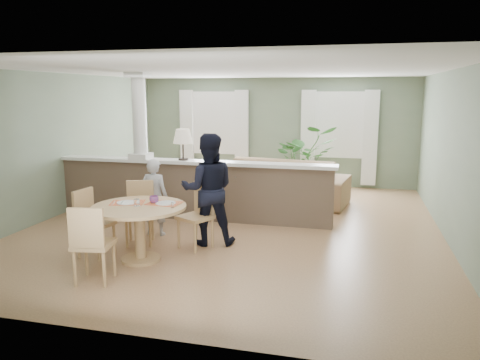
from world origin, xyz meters
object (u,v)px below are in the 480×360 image
(houseplant, at_px, (304,159))
(dining_table, at_px, (140,217))
(chair_near, at_px, (91,241))
(sofa, at_px, (276,182))
(chair_side, at_px, (91,219))
(child_person, at_px, (155,197))
(chair_far_boy, at_px, (140,209))
(man_person, at_px, (208,189))
(chair_far_man, at_px, (199,212))

(houseplant, distance_m, dining_table, 5.42)
(houseplant, bearing_deg, chair_near, -107.56)
(sofa, xyz_separation_m, dining_table, (-1.24, -4.02, 0.19))
(chair_side, relative_size, child_person, 0.76)
(chair_far_boy, xyz_separation_m, man_person, (1.06, 0.21, 0.33))
(chair_near, height_order, man_person, man_person)
(houseplant, relative_size, child_person, 1.25)
(dining_table, height_order, man_person, man_person)
(houseplant, relative_size, chair_far_man, 1.62)
(houseplant, distance_m, man_person, 4.31)
(chair_near, height_order, chair_side, chair_near)
(child_person, bearing_deg, man_person, 169.41)
(chair_far_boy, height_order, chair_side, chair_far_boy)
(dining_table, bearing_deg, sofa, 72.83)
(chair_far_man, bearing_deg, chair_near, -88.74)
(dining_table, distance_m, chair_side, 0.79)
(chair_far_boy, bearing_deg, chair_side, -139.73)
(chair_near, bearing_deg, chair_far_boy, -94.64)
(dining_table, relative_size, chair_far_man, 1.33)
(sofa, height_order, chair_side, chair_side)
(child_person, bearing_deg, chair_far_boy, 84.67)
(houseplant, xyz_separation_m, man_person, (-1.02, -4.19, 0.07))
(houseplant, relative_size, chair_near, 1.60)
(sofa, height_order, houseplant, houseplant)
(sofa, distance_m, chair_far_boy, 3.65)
(houseplant, distance_m, child_person, 4.45)
(chair_near, bearing_deg, man_person, -125.84)
(sofa, xyz_separation_m, chair_side, (-2.03, -3.99, 0.10))
(sofa, bearing_deg, chair_far_man, -92.40)
(houseplant, distance_m, chair_far_boy, 4.87)
(chair_far_man, bearing_deg, dining_table, -101.05)
(chair_far_man, xyz_separation_m, chair_side, (-1.39, -0.74, -0.01))
(sofa, distance_m, chair_far_man, 3.32)
(man_person, bearing_deg, houseplant, -121.09)
(chair_side, bearing_deg, child_person, -15.35)
(dining_table, relative_size, chair_side, 1.35)
(chair_far_man, relative_size, man_person, 0.57)
(dining_table, bearing_deg, houseplant, 71.61)
(man_person, bearing_deg, sofa, -117.60)
(dining_table, relative_size, man_person, 0.76)
(man_person, bearing_deg, chair_far_man, 45.82)
(chair_far_boy, bearing_deg, sofa, 44.93)
(houseplant, bearing_deg, chair_far_boy, -115.21)
(sofa, xyz_separation_m, houseplant, (0.47, 1.12, 0.36))
(houseplant, height_order, chair_far_boy, houseplant)
(chair_far_boy, relative_size, man_person, 0.56)
(chair_far_boy, relative_size, chair_near, 0.98)
(houseplant, bearing_deg, chair_far_man, -104.22)
(chair_far_man, bearing_deg, sofa, 105.79)
(chair_far_man, relative_size, child_person, 0.77)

